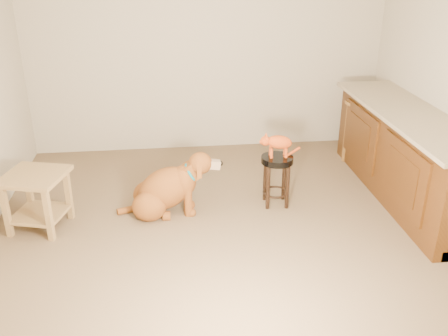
{
  "coord_description": "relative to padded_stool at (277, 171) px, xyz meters",
  "views": [
    {
      "loc": [
        -0.54,
        -4.27,
        2.48
      ],
      "look_at": [
        0.0,
        0.24,
        0.45
      ],
      "focal_mm": 40.0,
      "sensor_mm": 36.0,
      "label": 1
    }
  ],
  "objects": [
    {
      "name": "padded_stool",
      "position": [
        0.0,
        0.0,
        0.0
      ],
      "size": [
        0.33,
        0.33,
        0.53
      ],
      "rotation": [
        0.0,
        0.0,
        -0.05
      ],
      "color": "black",
      "rests_on": "ground"
    },
    {
      "name": "wood_stool",
      "position": [
        1.3,
        0.89,
        0.03
      ],
      "size": [
        0.5,
        0.5,
        0.78
      ],
      "rotation": [
        0.0,
        0.0,
        0.21
      ],
      "color": "brown",
      "rests_on": "ground"
    },
    {
      "name": "room_shell",
      "position": [
        -0.55,
        -0.27,
        1.3
      ],
      "size": [
        4.54,
        4.04,
        2.62
      ],
      "color": "#B1A78F",
      "rests_on": "ground"
    },
    {
      "name": "cabinet_run",
      "position": [
        1.4,
        0.03,
        0.06
      ],
      "size": [
        0.7,
        2.56,
        0.94
      ],
      "color": "#49280D",
      "rests_on": "ground"
    },
    {
      "name": "golden_retriever",
      "position": [
        -1.13,
        -0.05,
        -0.12
      ],
      "size": [
        1.08,
        0.53,
        0.68
      ],
      "rotation": [
        0.0,
        0.0,
        -0.0
      ],
      "color": "brown",
      "rests_on": "ground"
    },
    {
      "name": "floor",
      "position": [
        -0.55,
        -0.27,
        -0.38
      ],
      "size": [
        4.5,
        4.0,
        0.01
      ],
      "primitive_type": "cube",
      "color": "brown",
      "rests_on": "ground"
    },
    {
      "name": "tabby_kitten",
      "position": [
        -0.01,
        0.0,
        0.31
      ],
      "size": [
        0.45,
        0.15,
        0.28
      ],
      "rotation": [
        0.0,
        0.0,
        -0.05
      ],
      "color": "#A83C10",
      "rests_on": "padded_stool"
    },
    {
      "name": "side_table",
      "position": [
        -2.33,
        -0.19,
        -0.01
      ],
      "size": [
        0.66,
        0.66,
        0.56
      ],
      "rotation": [
        0.0,
        0.0,
        -0.28
      ],
      "color": "olive",
      "rests_on": "ground"
    }
  ]
}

